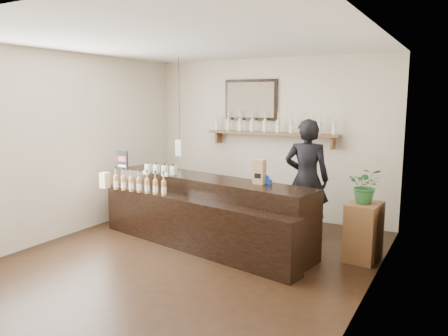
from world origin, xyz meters
The scene contains 10 objects.
ground centered at (0.00, 0.00, 0.00)m, with size 5.00×5.00×0.00m, color black.
room_shell centered at (0.00, 0.00, 1.70)m, with size 5.00×5.00×5.00m.
back_wall_decor centered at (-0.16, 2.37, 1.76)m, with size 2.66×0.96×1.69m.
counter centered at (-0.20, 0.57, 0.45)m, with size 3.49×1.55×1.12m.
promo_sign centered at (-1.75, 0.62, 1.12)m, with size 0.22×0.03×0.31m.
paper_bag centered at (0.68, 0.62, 1.13)m, with size 0.16×0.12×0.33m.
tape_dispenser centered at (0.76, 0.67, 1.01)m, with size 0.15×0.08×0.12m.
side_cabinet centered at (2.00, 1.02, 0.38)m, with size 0.44×0.56×0.76m.
potted_plant centered at (2.00, 1.02, 1.00)m, with size 0.42×0.36×0.47m, color #255D2B.
shopkeeper centered at (1.03, 1.55, 1.02)m, with size 0.75×0.49×2.05m, color black.
Camera 1 is at (3.09, -4.67, 2.10)m, focal length 35.00 mm.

